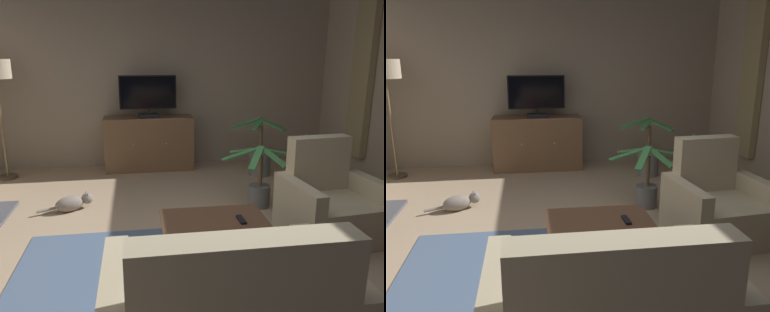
% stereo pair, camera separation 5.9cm
% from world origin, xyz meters
% --- Properties ---
extents(ground_plane, '(6.37, 6.97, 0.04)m').
position_xyz_m(ground_plane, '(0.00, 0.00, -0.02)').
color(ground_plane, tan).
extents(wall_back, '(6.37, 0.10, 2.82)m').
position_xyz_m(wall_back, '(0.00, 3.24, 1.41)').
color(wall_back, gray).
rests_on(wall_back, ground_plane).
extents(curtain_panel_far, '(0.10, 0.44, 2.37)m').
position_xyz_m(curtain_panel_far, '(2.83, 1.92, 1.55)').
color(curtain_panel_far, '#8E7F56').
extents(rug_central, '(2.43, 2.08, 0.01)m').
position_xyz_m(rug_central, '(-0.34, -0.51, 0.01)').
color(rug_central, slate).
rests_on(rug_central, ground_plane).
extents(tv_cabinet, '(1.43, 0.52, 0.87)m').
position_xyz_m(tv_cabinet, '(-0.25, 2.89, 0.41)').
color(tv_cabinet, '#4A3523').
rests_on(tv_cabinet, ground_plane).
extents(television, '(0.90, 0.20, 0.67)m').
position_xyz_m(television, '(-0.25, 2.83, 1.23)').
color(television, black).
rests_on(television, tv_cabinet).
extents(coffee_table, '(0.95, 0.59, 0.41)m').
position_xyz_m(coffee_table, '(0.20, -0.18, 0.36)').
color(coffee_table, brown).
rests_on(coffee_table, ground_plane).
extents(tv_remote, '(0.06, 0.17, 0.02)m').
position_xyz_m(tv_remote, '(0.43, -0.26, 0.42)').
color(tv_remote, black).
rests_on(tv_remote, coffee_table).
extents(armchair_by_fireplace, '(1.00, 0.91, 1.00)m').
position_xyz_m(armchair_by_fireplace, '(1.50, 0.16, 0.32)').
color(armchair_by_fireplace, tan).
rests_on(armchair_by_fireplace, ground_plane).
extents(potted_plant_small_fern_corner, '(0.49, 0.49, 0.82)m').
position_xyz_m(potted_plant_small_fern_corner, '(1.84, 1.53, 0.46)').
color(potted_plant_small_fern_corner, '#3D4C5B').
rests_on(potted_plant_small_fern_corner, ground_plane).
extents(potted_plant_leafy_by_curtain, '(0.98, 0.80, 0.78)m').
position_xyz_m(potted_plant_leafy_by_curtain, '(1.03, 1.01, 0.25)').
color(potted_plant_leafy_by_curtain, slate).
rests_on(potted_plant_leafy_by_curtain, ground_plane).
extents(potted_plant_on_hearth_side, '(0.82, 0.83, 0.92)m').
position_xyz_m(potted_plant_on_hearth_side, '(1.45, 2.28, 0.26)').
color(potted_plant_on_hearth_side, slate).
rests_on(potted_plant_on_hearth_side, ground_plane).
extents(cat, '(0.64, 0.31, 0.21)m').
position_xyz_m(cat, '(-1.26, 1.22, 0.10)').
color(cat, gray).
rests_on(cat, ground_plane).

